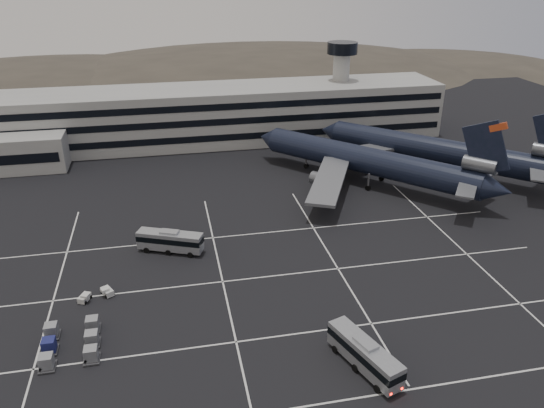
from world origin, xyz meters
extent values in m
plane|color=black|center=(0.00, 0.00, 0.00)|extent=(260.00, 260.00, 0.00)
cube|color=silver|center=(0.00, -22.00, 0.01)|extent=(90.00, 0.25, 0.01)
cube|color=silver|center=(0.00, -10.00, 0.01)|extent=(90.00, 0.25, 0.01)
cube|color=silver|center=(0.00, 4.00, 0.01)|extent=(90.00, 0.25, 0.01)
cube|color=silver|center=(0.00, 18.00, 0.01)|extent=(90.00, 0.25, 0.01)
cube|color=silver|center=(-30.00, 6.00, 0.01)|extent=(0.25, 55.00, 0.01)
cube|color=silver|center=(-6.00, 6.00, 0.01)|extent=(0.25, 55.00, 0.01)
cube|color=silver|center=(12.00, 6.00, 0.01)|extent=(0.25, 55.00, 0.01)
cube|color=silver|center=(34.00, 6.00, 0.01)|extent=(0.25, 55.00, 0.01)
cube|color=gray|center=(0.00, 72.00, 7.00)|extent=(120.00, 18.00, 14.00)
cube|color=black|center=(0.00, 62.95, 3.50)|extent=(118.00, 0.20, 1.60)
cube|color=black|center=(0.00, 62.95, 7.50)|extent=(118.00, 0.20, 1.60)
cube|color=black|center=(0.00, 62.95, 11.20)|extent=(118.00, 0.20, 1.60)
cylinder|color=gray|center=(35.00, 74.00, 11.00)|extent=(4.40, 4.40, 22.00)
cylinder|color=black|center=(35.00, 74.00, 22.50)|extent=(8.00, 8.00, 3.00)
ellipsoid|color=#38332B|center=(-60.00, 170.00, -10.50)|extent=(196.00, 140.00, 32.00)
ellipsoid|color=#38332B|center=(30.00, 170.00, -13.50)|extent=(252.00, 180.00, 44.00)
ellipsoid|color=#38332B|center=(110.00, 170.00, -9.00)|extent=(168.00, 120.00, 24.00)
cylinder|color=black|center=(28.77, 35.73, 5.20)|extent=(36.28, 39.42, 5.60)
cone|color=black|center=(11.24, 55.20, 5.20)|extent=(7.17, 7.09, 5.60)
cone|color=black|center=(46.50, 16.04, 5.20)|extent=(7.09, 7.09, 5.04)
cube|color=black|center=(44.16, 18.64, 12.60)|extent=(6.71, 7.37, 10.97)
cube|color=#BE3F19|center=(45.16, 17.53, 16.80)|extent=(2.57, 2.77, 2.24)
cylinder|color=#595B60|center=(43.83, 19.01, 9.30)|extent=(6.02, 6.27, 2.70)
cube|color=slate|center=(40.37, 16.57, 5.80)|extent=(7.00, 7.95, 0.87)
cube|color=slate|center=(46.61, 22.19, 5.80)|extent=(8.10, 6.52, 0.87)
cube|color=slate|center=(18.14, 28.86, 4.40)|extent=(14.59, 22.19, 1.75)
cylinder|color=#595B60|center=(18.37, 33.09, 2.70)|extent=(5.69, 5.89, 2.70)
cube|color=slate|center=(36.72, 45.58, 4.40)|extent=(22.56, 12.69, 1.75)
cylinder|color=#595B60|center=(32.49, 45.81, 2.70)|extent=(5.69, 5.89, 2.70)
cylinder|color=slate|center=(18.49, 47.15, 2.20)|extent=(0.44, 0.44, 3.00)
cylinder|color=black|center=(18.49, 47.15, 0.55)|extent=(1.11, 1.15, 1.10)
cylinder|color=slate|center=(27.73, 32.11, 2.20)|extent=(0.44, 0.44, 3.00)
cylinder|color=black|center=(27.73, 32.11, 0.55)|extent=(1.11, 1.15, 1.10)
cylinder|color=slate|center=(32.49, 36.39, 2.20)|extent=(0.44, 0.44, 3.00)
cylinder|color=black|center=(32.49, 36.39, 0.55)|extent=(1.11, 1.15, 1.10)
cylinder|color=black|center=(45.65, 39.15, 5.20)|extent=(37.67, 38.13, 5.60)
cone|color=black|center=(27.27, 57.82, 5.20)|extent=(7.15, 7.14, 5.60)
cube|color=slate|center=(58.10, 20.53, 5.80)|extent=(6.81, 8.03, 0.87)
cylinder|color=slate|center=(45.65, 39.15, 2.20)|extent=(0.44, 0.44, 3.00)
cylinder|color=black|center=(45.65, 39.15, 0.55)|extent=(1.13, 1.13, 1.10)
cube|color=gray|center=(8.01, -17.60, 2.04)|extent=(5.99, 11.17, 2.99)
cube|color=black|center=(8.01, -17.60, 2.40)|extent=(6.07, 11.25, 0.95)
cube|color=gray|center=(8.01, -17.60, 3.72)|extent=(2.50, 3.35, 0.35)
cylinder|color=black|center=(8.11, -21.64, 0.48)|extent=(0.62, 1.01, 0.96)
cylinder|color=black|center=(10.46, -20.81, 0.48)|extent=(0.62, 1.01, 0.96)
cylinder|color=black|center=(6.84, -18.02, 0.48)|extent=(0.62, 1.01, 0.96)
cylinder|color=black|center=(9.19, -17.19, 0.48)|extent=(0.62, 1.01, 0.96)
cylinder|color=black|center=(5.56, -14.40, 0.48)|extent=(0.62, 1.01, 0.96)
cylinder|color=black|center=(7.91, -13.57, 0.48)|extent=(0.62, 1.01, 0.96)
cube|color=#FF0C05|center=(9.09, -23.06, 0.90)|extent=(0.26, 0.16, 0.22)
cube|color=#FF0C05|center=(10.59, -22.53, 0.90)|extent=(0.26, 0.16, 0.22)
cube|color=gray|center=(-13.24, 14.70, 2.00)|extent=(10.84, 6.51, 2.93)
cube|color=black|center=(-13.24, 14.70, 2.36)|extent=(10.92, 6.58, 0.93)
cube|color=gray|center=(-13.24, 14.70, 3.65)|extent=(3.31, 2.60, 0.34)
cylinder|color=black|center=(-10.27, 12.08, 0.47)|extent=(0.99, 0.66, 0.94)
cylinder|color=black|center=(-9.30, 14.33, 0.47)|extent=(0.99, 0.66, 0.94)
cylinder|color=black|center=(-13.72, 13.58, 0.47)|extent=(0.99, 0.66, 0.94)
cylinder|color=black|center=(-12.75, 15.82, 0.47)|extent=(0.99, 0.66, 0.94)
cylinder|color=black|center=(-17.17, 15.07, 0.47)|extent=(0.99, 0.66, 0.94)
cylinder|color=black|center=(-16.21, 17.31, 0.47)|extent=(0.99, 0.66, 0.94)
cube|color=silver|center=(-25.60, 3.10, 0.50)|extent=(1.81, 2.26, 0.82)
cube|color=silver|center=(-25.78, 2.69, 1.04)|extent=(1.24, 1.15, 0.45)
cylinder|color=black|center=(-26.35, 2.65, 0.25)|extent=(0.39, 0.54, 0.51)
cylinder|color=black|center=(-25.44, 2.24, 0.25)|extent=(0.39, 0.54, 0.51)
cylinder|color=black|center=(-25.75, 3.97, 0.25)|extent=(0.39, 0.54, 0.51)
cylinder|color=black|center=(-24.84, 3.56, 0.25)|extent=(0.39, 0.54, 0.51)
cube|color=silver|center=(-22.55, 4.02, 0.52)|extent=(2.01, 2.39, 0.86)
cube|color=silver|center=(-22.32, 3.60, 1.09)|extent=(1.33, 1.26, 0.48)
cylinder|color=black|center=(-22.64, 3.10, 0.27)|extent=(0.44, 0.57, 0.53)
cylinder|color=black|center=(-21.73, 3.60, 0.27)|extent=(0.44, 0.57, 0.53)
cylinder|color=black|center=(-23.38, 4.43, 0.27)|extent=(0.44, 0.57, 0.53)
cylinder|color=black|center=(-22.46, 4.94, 0.27)|extent=(0.44, 0.57, 0.53)
cube|color=#2D2D30|center=(-28.38, -10.13, 0.16)|extent=(2.04, 2.32, 0.18)
cylinder|color=black|center=(-28.38, -10.13, 0.10)|extent=(0.10, 0.20, 0.20)
cube|color=gray|center=(-28.38, -10.13, 1.05)|extent=(1.65, 1.65, 1.60)
cube|color=#2D2D30|center=(-23.40, -9.79, 0.16)|extent=(2.04, 2.32, 0.18)
cylinder|color=black|center=(-23.40, -9.79, 0.10)|extent=(0.10, 0.20, 0.20)
cube|color=gray|center=(-23.40, -9.79, 1.05)|extent=(1.65, 1.65, 1.60)
cube|color=#2D2D30|center=(-28.58, -7.15, 0.16)|extent=(2.04, 2.32, 0.18)
cylinder|color=black|center=(-28.58, -7.15, 0.10)|extent=(0.10, 0.20, 0.20)
cube|color=navy|center=(-28.58, -7.15, 1.05)|extent=(1.65, 1.65, 1.60)
cube|color=#2D2D30|center=(-23.60, -6.81, 0.16)|extent=(2.04, 2.32, 0.18)
cylinder|color=black|center=(-23.60, -6.81, 0.10)|extent=(0.10, 0.20, 0.20)
cube|color=gray|center=(-23.60, -6.81, 1.05)|extent=(1.65, 1.65, 1.60)
cube|color=#2D2D30|center=(-28.78, -4.16, 0.16)|extent=(2.04, 2.32, 0.18)
cylinder|color=black|center=(-28.78, -4.16, 0.10)|extent=(0.10, 0.20, 0.20)
cube|color=gray|center=(-28.78, -4.16, 1.05)|extent=(1.65, 1.65, 1.60)
cube|color=#2D2D30|center=(-23.81, -3.82, 0.16)|extent=(2.04, 2.32, 0.18)
cylinder|color=black|center=(-23.81, -3.82, 0.10)|extent=(0.10, 0.20, 0.20)
cube|color=gray|center=(-23.81, -3.82, 1.05)|extent=(1.65, 1.65, 1.60)
camera|label=1|loc=(-12.39, -62.89, 43.70)|focal=35.00mm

